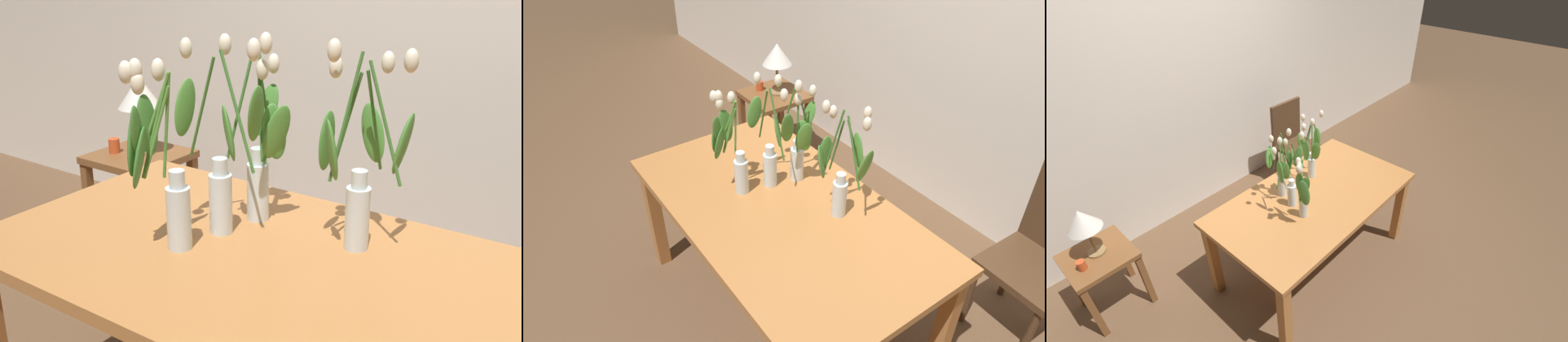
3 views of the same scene
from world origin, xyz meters
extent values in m
plane|color=brown|center=(0.00, 0.00, 0.00)|extent=(18.00, 18.00, 0.00)
cube|color=silver|center=(0.00, 1.50, 1.35)|extent=(9.00, 0.10, 2.70)
cube|color=#B7753D|center=(0.00, 0.00, 0.72)|extent=(1.60, 0.90, 0.04)
cube|color=#B7753D|center=(-0.74, -0.39, 0.35)|extent=(0.07, 0.07, 0.70)
cube|color=#B7753D|center=(0.74, -0.39, 0.35)|extent=(0.07, 0.07, 0.70)
cube|color=#B7753D|center=(-0.74, 0.39, 0.35)|extent=(0.07, 0.07, 0.70)
cube|color=#B7753D|center=(0.74, 0.39, 0.35)|extent=(0.07, 0.07, 0.70)
cylinder|color=silver|center=(-0.22, -0.09, 0.83)|extent=(0.07, 0.07, 0.18)
cylinder|color=silver|center=(-0.22, -0.09, 0.94)|extent=(0.04, 0.04, 0.05)
cylinder|color=silver|center=(-0.22, -0.09, 0.80)|extent=(0.06, 0.06, 0.11)
cylinder|color=#56933D|center=(-0.28, -0.12, 1.09)|extent=(0.10, 0.06, 0.28)
ellipsoid|color=#F2E5C6|center=(-0.32, -0.15, 1.23)|extent=(0.04, 0.04, 0.06)
ellipsoid|color=#427F33|center=(-0.30, -0.16, 1.05)|extent=(0.05, 0.09, 0.18)
cylinder|color=#56933D|center=(-0.26, -0.11, 1.07)|extent=(0.08, 0.05, 0.26)
ellipsoid|color=#F2E5C6|center=(-0.30, -0.13, 1.20)|extent=(0.04, 0.04, 0.06)
ellipsoid|color=#427F33|center=(-0.28, -0.16, 1.01)|extent=(0.06, 0.11, 0.18)
cylinder|color=#56933D|center=(-0.25, -0.09, 1.09)|extent=(0.05, 0.01, 0.29)
ellipsoid|color=#F2E5C6|center=(-0.26, -0.09, 1.24)|extent=(0.04, 0.04, 0.06)
ellipsoid|color=#427F33|center=(-0.29, -0.12, 1.09)|extent=(0.03, 0.09, 0.18)
cylinder|color=#56933D|center=(-0.26, -0.11, 1.09)|extent=(0.08, 0.05, 0.29)
ellipsoid|color=#F2E5C6|center=(-0.30, -0.13, 1.24)|extent=(0.04, 0.04, 0.06)
ellipsoid|color=#427F33|center=(-0.29, -0.16, 1.07)|extent=(0.08, 0.11, 0.18)
cylinder|color=silver|center=(0.19, 0.19, 0.83)|extent=(0.07, 0.07, 0.18)
cylinder|color=silver|center=(0.19, 0.19, 0.94)|extent=(0.04, 0.04, 0.05)
cylinder|color=silver|center=(0.19, 0.19, 0.80)|extent=(0.06, 0.06, 0.11)
cylinder|color=#3D752D|center=(0.15, 0.16, 1.12)|extent=(0.06, 0.06, 0.35)
ellipsoid|color=#F2E5C6|center=(0.13, 0.13, 1.29)|extent=(0.04, 0.04, 0.06)
ellipsoid|color=#4C8E38|center=(0.14, 0.11, 1.04)|extent=(0.08, 0.09, 0.17)
cylinder|color=#3D752D|center=(0.20, 0.25, 1.09)|extent=(0.02, 0.10, 0.29)
ellipsoid|color=#F2E5C6|center=(0.20, 0.30, 1.25)|extent=(0.04, 0.04, 0.06)
ellipsoid|color=#4C8E38|center=(0.17, 0.29, 1.05)|extent=(0.11, 0.03, 0.18)
cylinder|color=#3D752D|center=(0.25, 0.19, 1.11)|extent=(0.11, 0.01, 0.32)
ellipsoid|color=#F2E5C6|center=(0.30, 0.19, 1.27)|extent=(0.04, 0.04, 0.06)
ellipsoid|color=#4C8E38|center=(0.29, 0.22, 1.05)|extent=(0.06, 0.10, 0.18)
cylinder|color=#3D752D|center=(0.14, 0.19, 1.09)|extent=(0.09, 0.02, 0.29)
ellipsoid|color=#F2E5C6|center=(0.10, 0.20, 1.24)|extent=(0.04, 0.04, 0.06)
ellipsoid|color=#4C8E38|center=(0.10, 0.17, 1.04)|extent=(0.04, 0.07, 0.17)
cylinder|color=silver|center=(-0.15, 0.20, 0.83)|extent=(0.07, 0.07, 0.18)
cylinder|color=silver|center=(-0.15, 0.20, 0.94)|extent=(0.04, 0.04, 0.05)
cylinder|color=silver|center=(-0.15, 0.20, 0.80)|extent=(0.06, 0.06, 0.11)
cylinder|color=#3D752D|center=(-0.15, 0.25, 1.08)|extent=(0.01, 0.08, 0.26)
ellipsoid|color=#F2E5C6|center=(-0.15, 0.28, 1.21)|extent=(0.04, 0.04, 0.06)
ellipsoid|color=#4C8E38|center=(-0.18, 0.29, 1.06)|extent=(0.11, 0.05, 0.18)
cylinder|color=#3D752D|center=(-0.12, 0.18, 1.11)|extent=(0.06, 0.04, 0.35)
ellipsoid|color=#F2E5C6|center=(-0.10, 0.16, 1.29)|extent=(0.04, 0.04, 0.06)
ellipsoid|color=#4C8E38|center=(-0.07, 0.17, 1.04)|extent=(0.10, 0.08, 0.18)
cylinder|color=#3D752D|center=(-0.19, 0.16, 1.11)|extent=(0.07, 0.07, 0.33)
ellipsoid|color=#F2E5C6|center=(-0.21, 0.13, 1.28)|extent=(0.04, 0.04, 0.06)
ellipsoid|color=#4C8E38|center=(-0.19, 0.11, 1.03)|extent=(0.09, 0.07, 0.18)
cylinder|color=#3D752D|center=(-0.13, 0.18, 1.08)|extent=(0.03, 0.03, 0.27)
ellipsoid|color=#F2E5C6|center=(-0.12, 0.17, 1.21)|extent=(0.04, 0.04, 0.06)
ellipsoid|color=#4C8E38|center=(-0.08, 0.18, 1.04)|extent=(0.07, 0.09, 0.18)
cylinder|color=silver|center=(-0.19, 0.06, 0.83)|extent=(0.07, 0.07, 0.18)
cylinder|color=silver|center=(-0.19, 0.06, 0.94)|extent=(0.04, 0.04, 0.05)
cylinder|color=silver|center=(-0.19, 0.06, 0.80)|extent=(0.06, 0.06, 0.11)
cylinder|color=#3D752D|center=(-0.12, 0.06, 1.11)|extent=(0.11, 0.01, 0.33)
ellipsoid|color=#F2E5C6|center=(-0.07, 0.06, 1.29)|extent=(0.04, 0.04, 0.06)
ellipsoid|color=#4C8E38|center=(-0.08, 0.09, 1.11)|extent=(0.05, 0.10, 0.18)
cylinder|color=#3D752D|center=(-0.26, 0.07, 1.10)|extent=(0.12, 0.03, 0.31)
ellipsoid|color=#F2E5C6|center=(-0.32, 0.08, 1.27)|extent=(0.04, 0.04, 0.06)
ellipsoid|color=#4C8E38|center=(-0.30, 0.05, 1.10)|extent=(0.04, 0.10, 0.18)
cube|color=#4C331E|center=(0.80, 0.93, 0.45)|extent=(0.42, 0.42, 0.04)
cylinder|color=#4C331E|center=(0.97, 0.75, 0.21)|extent=(0.04, 0.04, 0.43)
cylinder|color=#4C331E|center=(0.63, 0.77, 0.21)|extent=(0.04, 0.04, 0.43)
cylinder|color=#4C331E|center=(0.98, 1.09, 0.21)|extent=(0.04, 0.04, 0.43)
cylinder|color=#4C331E|center=(0.64, 1.11, 0.21)|extent=(0.04, 0.04, 0.43)
cube|color=#4C331E|center=(0.81, 1.11, 0.70)|extent=(0.40, 0.05, 0.46)
cube|color=brown|center=(-1.36, 0.87, 0.53)|extent=(0.44, 0.44, 0.04)
cube|color=brown|center=(-1.55, 0.68, 0.26)|extent=(0.04, 0.04, 0.51)
cube|color=brown|center=(-1.17, 0.68, 0.26)|extent=(0.04, 0.04, 0.51)
cube|color=brown|center=(-1.55, 1.06, 0.26)|extent=(0.04, 0.04, 0.51)
cube|color=brown|center=(-1.17, 1.06, 0.26)|extent=(0.04, 0.04, 0.51)
cylinder|color=olive|center=(-1.35, 0.89, 0.56)|extent=(0.12, 0.12, 0.02)
cylinder|color=olive|center=(-1.35, 0.89, 0.68)|extent=(0.02, 0.02, 0.22)
cone|color=silver|center=(-1.35, 0.89, 0.87)|extent=(0.22, 0.22, 0.16)
cylinder|color=#CC4C23|center=(-1.47, 0.81, 0.59)|extent=(0.06, 0.06, 0.07)
camera|label=1|loc=(0.83, -1.23, 1.52)|focal=42.08mm
camera|label=2|loc=(1.44, -1.00, 2.20)|focal=32.97mm
camera|label=3|loc=(-1.64, -1.39, 2.49)|focal=24.35mm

